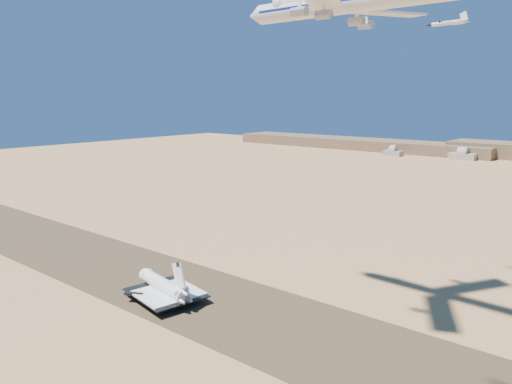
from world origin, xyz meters
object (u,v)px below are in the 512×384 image
Objects in this scene: carrier_747 at (340,4)px; shuttle at (163,287)px; crew_c at (161,308)px; chase_jet_d at (448,23)px; crew_a at (156,307)px; crew_b at (156,311)px.

shuttle is at bearing -149.92° from carrier_747.
shuttle is at bearing 18.76° from crew_c.
shuttle is 0.43× the size of carrier_747.
shuttle is 141.19m from chase_jet_d.
crew_a is at bearing 64.42° from crew_c.
chase_jet_d is at bearing -44.48° from crew_b.
carrier_747 is 5.03× the size of chase_jet_d.
carrier_747 is at bearing -97.47° from chase_jet_d.
carrier_747 is 46.45× the size of crew_b.
crew_a is 145.48m from chase_jet_d.
shuttle reaches higher than crew_b.
carrier_747 is at bearing -79.36° from crew_c.
crew_a is 1.03× the size of crew_c.
crew_b is at bearing -148.82° from crew_a.
crew_a is at bearing 38.53° from crew_b.
carrier_747 reaches higher than crew_b.
crew_b is (-46.33, -38.86, -100.67)m from carrier_747.
crew_b is at bearing 158.60° from crew_c.
crew_a is 1.08× the size of crew_b.
shuttle reaches higher than crew_a.
crew_a is 2.50m from crew_c.
crew_c is at bearing -139.77° from carrier_747.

